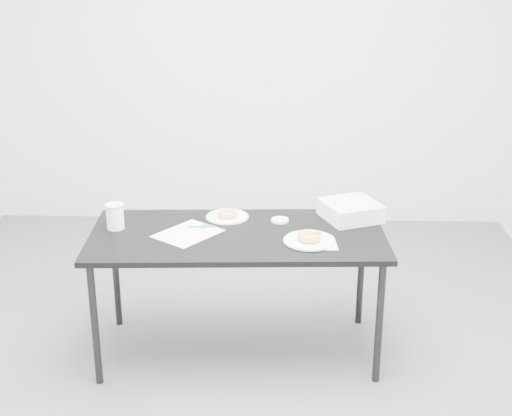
{
  "coord_description": "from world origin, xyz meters",
  "views": [
    {
      "loc": [
        0.27,
        -3.35,
        2.07
      ],
      "look_at": [
        0.14,
        0.02,
        0.82
      ],
      "focal_mm": 50.0,
      "sensor_mm": 36.0,
      "label": 1
    }
  ],
  "objects_px": {
    "scorecard": "(188,233)",
    "plate_far": "(227,217)",
    "pen": "(201,226)",
    "donut_far": "(227,213)",
    "table": "(237,243)",
    "plate_near": "(309,241)",
    "donut_near": "(310,236)",
    "coffee_cup": "(115,216)",
    "bakery_box": "(350,210)"
  },
  "relations": [
    {
      "from": "table",
      "to": "plate_far",
      "type": "bearing_deg",
      "value": 104.13
    },
    {
      "from": "donut_far",
      "to": "coffee_cup",
      "type": "height_order",
      "value": "coffee_cup"
    },
    {
      "from": "pen",
      "to": "plate_far",
      "type": "height_order",
      "value": "pen"
    },
    {
      "from": "plate_near",
      "to": "donut_near",
      "type": "distance_m",
      "value": 0.02
    },
    {
      "from": "table",
      "to": "donut_far",
      "type": "xyz_separation_m",
      "value": [
        -0.07,
        0.22,
        0.08
      ]
    },
    {
      "from": "table",
      "to": "scorecard",
      "type": "xyz_separation_m",
      "value": [
        -0.25,
        -0.01,
        0.05
      ]
    },
    {
      "from": "donut_far",
      "to": "bakery_box",
      "type": "bearing_deg",
      "value": 0.96
    },
    {
      "from": "donut_near",
      "to": "bakery_box",
      "type": "bearing_deg",
      "value": 55.41
    },
    {
      "from": "table",
      "to": "donut_near",
      "type": "height_order",
      "value": "donut_near"
    },
    {
      "from": "pen",
      "to": "bakery_box",
      "type": "bearing_deg",
      "value": 5.89
    },
    {
      "from": "donut_far",
      "to": "coffee_cup",
      "type": "xyz_separation_m",
      "value": [
        -0.57,
        -0.18,
        0.04
      ]
    },
    {
      "from": "plate_near",
      "to": "plate_far",
      "type": "xyz_separation_m",
      "value": [
        -0.43,
        0.32,
        -0.0
      ]
    },
    {
      "from": "table",
      "to": "pen",
      "type": "xyz_separation_m",
      "value": [
        -0.2,
        0.07,
        0.06
      ]
    },
    {
      "from": "scorecard",
      "to": "pen",
      "type": "height_order",
      "value": "pen"
    },
    {
      "from": "pen",
      "to": "donut_far",
      "type": "bearing_deg",
      "value": 44.48
    },
    {
      "from": "donut_near",
      "to": "coffee_cup",
      "type": "relative_size",
      "value": 0.9
    },
    {
      "from": "coffee_cup",
      "to": "donut_far",
      "type": "bearing_deg",
      "value": 17.71
    },
    {
      "from": "scorecard",
      "to": "pen",
      "type": "distance_m",
      "value": 0.1
    },
    {
      "from": "scorecard",
      "to": "bakery_box",
      "type": "relative_size",
      "value": 1.12
    },
    {
      "from": "bakery_box",
      "to": "scorecard",
      "type": "bearing_deg",
      "value": 173.16
    },
    {
      "from": "plate_far",
      "to": "coffee_cup",
      "type": "xyz_separation_m",
      "value": [
        -0.57,
        -0.18,
        0.06
      ]
    },
    {
      "from": "pen",
      "to": "plate_far",
      "type": "xyz_separation_m",
      "value": [
        0.13,
        0.15,
        -0.0
      ]
    },
    {
      "from": "pen",
      "to": "bakery_box",
      "type": "distance_m",
      "value": 0.81
    },
    {
      "from": "plate_far",
      "to": "coffee_cup",
      "type": "distance_m",
      "value": 0.6
    },
    {
      "from": "scorecard",
      "to": "plate_far",
      "type": "distance_m",
      "value": 0.3
    },
    {
      "from": "pen",
      "to": "plate_far",
      "type": "bearing_deg",
      "value": 44.48
    },
    {
      "from": "scorecard",
      "to": "plate_far",
      "type": "xyz_separation_m",
      "value": [
        0.18,
        0.24,
        0.0
      ]
    },
    {
      "from": "scorecard",
      "to": "plate_near",
      "type": "relative_size",
      "value": 1.19
    },
    {
      "from": "donut_far",
      "to": "plate_far",
      "type": "bearing_deg",
      "value": 180.0
    },
    {
      "from": "pen",
      "to": "donut_near",
      "type": "xyz_separation_m",
      "value": [
        0.56,
        -0.17,
        0.02
      ]
    },
    {
      "from": "pen",
      "to": "plate_far",
      "type": "distance_m",
      "value": 0.2
    },
    {
      "from": "scorecard",
      "to": "coffee_cup",
      "type": "distance_m",
      "value": 0.39
    },
    {
      "from": "table",
      "to": "pen",
      "type": "height_order",
      "value": "pen"
    },
    {
      "from": "coffee_cup",
      "to": "bakery_box",
      "type": "xyz_separation_m",
      "value": [
        1.23,
        0.19,
        -0.02
      ]
    },
    {
      "from": "plate_near",
      "to": "donut_near",
      "type": "relative_size",
      "value": 2.13
    },
    {
      "from": "table",
      "to": "scorecard",
      "type": "relative_size",
      "value": 5.01
    },
    {
      "from": "scorecard",
      "to": "plate_near",
      "type": "height_order",
      "value": "plate_near"
    },
    {
      "from": "scorecard",
      "to": "table",
      "type": "bearing_deg",
      "value": 40.0
    },
    {
      "from": "donut_near",
      "to": "scorecard",
      "type": "bearing_deg",
      "value": 172.15
    },
    {
      "from": "table",
      "to": "bakery_box",
      "type": "relative_size",
      "value": 5.6
    },
    {
      "from": "table",
      "to": "donut_near",
      "type": "relative_size",
      "value": 12.7
    },
    {
      "from": "pen",
      "to": "donut_far",
      "type": "distance_m",
      "value": 0.2
    },
    {
      "from": "table",
      "to": "donut_far",
      "type": "height_order",
      "value": "donut_far"
    },
    {
      "from": "table",
      "to": "plate_near",
      "type": "xyz_separation_m",
      "value": [
        0.36,
        -0.1,
        0.06
      ]
    },
    {
      "from": "plate_near",
      "to": "bakery_box",
      "type": "distance_m",
      "value": 0.41
    },
    {
      "from": "donut_far",
      "to": "table",
      "type": "bearing_deg",
      "value": -72.99
    },
    {
      "from": "pen",
      "to": "plate_far",
      "type": "relative_size",
      "value": 0.62
    },
    {
      "from": "table",
      "to": "bakery_box",
      "type": "distance_m",
      "value": 0.65
    },
    {
      "from": "donut_near",
      "to": "bakery_box",
      "type": "relative_size",
      "value": 0.44
    },
    {
      "from": "plate_far",
      "to": "donut_far",
      "type": "bearing_deg",
      "value": 0.0
    }
  ]
}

